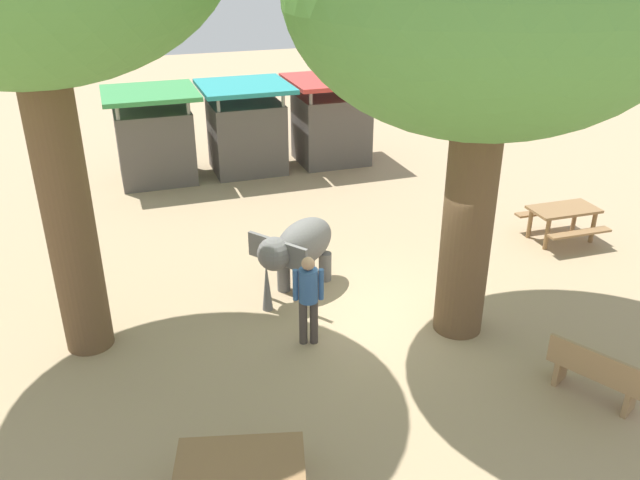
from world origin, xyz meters
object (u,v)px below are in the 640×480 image
(market_stall_green, at_px, (155,141))
(market_stall_teal, at_px, (246,132))
(picnic_table_near, at_px, (563,216))
(market_stall_red, at_px, (331,125))
(picnic_table_far, at_px, (241,471))
(elephant, at_px, (298,248))
(feed_bucket, at_px, (449,291))
(wooden_bench, at_px, (596,372))
(person_handler, at_px, (308,294))

(market_stall_green, height_order, market_stall_teal, same)
(picnic_table_near, xyz_separation_m, market_stall_red, (-3.01, 7.04, 0.55))
(picnic_table_far, height_order, market_stall_teal, market_stall_teal)
(elephant, height_order, market_stall_green, market_stall_green)
(market_stall_green, relative_size, market_stall_teal, 1.00)
(feed_bucket, bearing_deg, wooden_bench, -80.40)
(wooden_bench, xyz_separation_m, picnic_table_near, (3.12, 4.81, 0.12))
(market_stall_teal, bearing_deg, wooden_bench, -78.17)
(picnic_table_far, relative_size, market_stall_red, 0.72)
(elephant, bearing_deg, market_stall_teal, -130.82)
(elephant, distance_m, wooden_bench, 5.58)
(wooden_bench, relative_size, market_stall_teal, 0.57)
(wooden_bench, relative_size, feed_bucket, 3.97)
(picnic_table_far, bearing_deg, wooden_bench, -161.99)
(market_stall_red, bearing_deg, elephant, -114.26)
(elephant, height_order, wooden_bench, elephant)
(person_handler, distance_m, market_stall_teal, 9.17)
(market_stall_teal, bearing_deg, feed_bucket, -77.32)
(wooden_bench, height_order, market_stall_red, market_stall_red)
(person_handler, relative_size, market_stall_green, 0.64)
(picnic_table_far, bearing_deg, market_stall_teal, -88.79)
(market_stall_teal, relative_size, feed_bucket, 7.00)
(picnic_table_far, bearing_deg, elephant, -99.71)
(feed_bucket, bearing_deg, elephant, 154.07)
(wooden_bench, relative_size, picnic_table_near, 0.93)
(elephant, relative_size, market_stall_teal, 0.75)
(wooden_bench, height_order, market_stall_green, market_stall_green)
(market_stall_green, bearing_deg, wooden_bench, -66.79)
(market_stall_teal, distance_m, market_stall_red, 2.60)
(picnic_table_far, xyz_separation_m, market_stall_green, (0.29, 12.18, 0.55))
(picnic_table_far, relative_size, market_stall_teal, 0.72)
(market_stall_teal, xyz_separation_m, market_stall_red, (2.60, 0.00, 0.00))
(picnic_table_far, distance_m, market_stall_red, 13.37)
(picnic_table_far, xyz_separation_m, market_stall_red, (5.49, 12.18, 0.55))
(picnic_table_near, distance_m, picnic_table_far, 9.93)
(elephant, bearing_deg, picnic_table_near, 146.73)
(wooden_bench, xyz_separation_m, feed_bucket, (-0.56, 3.30, -0.31))
(picnic_table_far, height_order, feed_bucket, picnic_table_far)
(elephant, xyz_separation_m, wooden_bench, (3.17, -4.57, -0.41))
(person_handler, distance_m, market_stall_red, 9.81)
(picnic_table_near, height_order, feed_bucket, picnic_table_near)
(picnic_table_near, xyz_separation_m, market_stall_teal, (-5.61, 7.04, 0.55))
(market_stall_red, bearing_deg, feed_bucket, -94.51)
(person_handler, relative_size, picnic_table_near, 1.05)
(market_stall_teal, bearing_deg, market_stall_red, 0.00)
(wooden_bench, distance_m, picnic_table_far, 5.39)
(market_stall_green, height_order, market_stall_red, same)
(feed_bucket, bearing_deg, market_stall_green, 117.88)
(market_stall_green, bearing_deg, market_stall_teal, 0.00)
(elephant, relative_size, picnic_table_near, 1.24)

